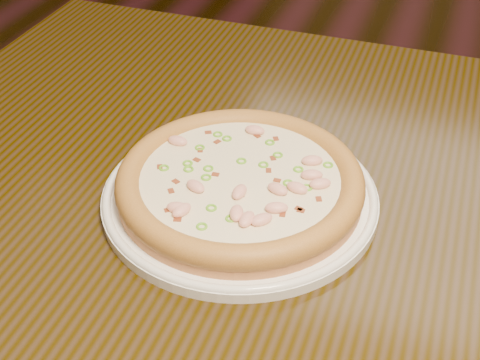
% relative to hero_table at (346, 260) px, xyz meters
% --- Properties ---
extents(hero_table, '(1.20, 0.80, 0.75)m').
position_rel_hero_table_xyz_m(hero_table, '(0.00, 0.00, 0.00)').
color(hero_table, black).
rests_on(hero_table, ground).
extents(plate, '(0.31, 0.31, 0.02)m').
position_rel_hero_table_xyz_m(plate, '(-0.12, -0.05, 0.11)').
color(plate, white).
rests_on(plate, hero_table).
extents(pizza, '(0.27, 0.27, 0.03)m').
position_rel_hero_table_xyz_m(pizza, '(-0.12, -0.05, 0.13)').
color(pizza, '#BA8544').
rests_on(pizza, plate).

